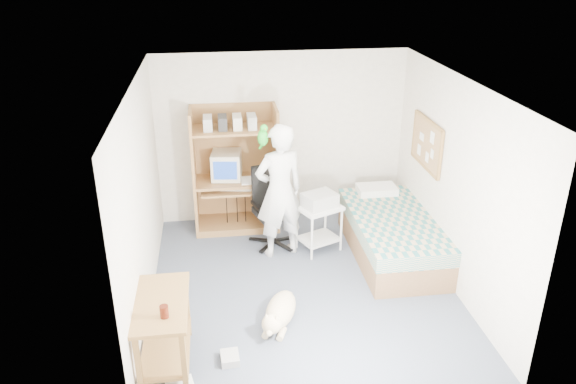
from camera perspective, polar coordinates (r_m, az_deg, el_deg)
The scene contains 20 objects.
floor at distance 6.96m, azimuth 1.47°, elevation -9.54°, with size 4.00×4.00×0.00m, color #475161.
wall_back at distance 8.21m, azimuth -0.66°, elevation 5.53°, with size 3.60×0.02×2.50m, color beige.
wall_right at distance 6.87m, azimuth 16.58°, elevation 0.73°, with size 0.02×4.00×2.50m, color beige.
wall_left at distance 6.35m, azimuth -14.67°, elevation -0.99°, with size 0.02×4.00×2.50m, color beige.
ceiling at distance 5.97m, azimuth 1.73°, elevation 10.94°, with size 3.60×4.00×0.02m, color white.
computer_hutch at distance 8.06m, azimuth -5.35°, elevation 1.81°, with size 1.20×0.63×1.80m.
bed at distance 7.62m, azimuth 10.48°, elevation -4.31°, with size 1.02×2.02×0.66m.
side_desk at distance 5.66m, azimuth -12.53°, elevation -12.94°, with size 0.50×1.00×0.75m.
corkboard at distance 7.56m, azimuth 13.91°, elevation 4.78°, with size 0.04×0.94×0.66m.
office_chair at distance 7.74m, azimuth -1.62°, elevation -2.56°, with size 0.62×0.62×1.09m.
person at distance 7.25m, azimuth -0.87°, elevation 0.07°, with size 0.66×0.43×1.81m, color silver.
parrot at distance 6.98m, azimuth -2.55°, elevation 5.68°, with size 0.13×0.23×0.37m.
dog at distance 6.27m, azimuth -0.87°, elevation -12.07°, with size 0.52×0.90×0.36m.
printer_cart at distance 7.55m, azimuth 3.17°, elevation -2.94°, with size 0.67×0.62×0.65m.
printer at distance 7.42m, azimuth 3.22°, elevation -0.81°, with size 0.42×0.32×0.18m, color #A7A7A2.
crt_monitor at distance 8.01m, azimuth -6.26°, elevation 2.73°, with size 0.46×0.48×0.39m.
keyboard at distance 7.97m, azimuth -5.26°, elevation 0.39°, with size 0.45×0.16×0.03m, color beige.
pencil_cup at distance 8.00m, azimuth -3.13°, elevation 1.69°, with size 0.08×0.08×0.12m, color gold.
drink_glass at distance 5.27m, azimuth -12.47°, elevation -11.78°, with size 0.08×0.08×0.12m, color #43150A.
floor_box_b at distance 5.89m, azimuth -5.92°, elevation -16.42°, with size 0.18×0.22×0.08m, color #A4A4A0.
Camera 1 is at (-0.96, -5.73, 3.83)m, focal length 35.00 mm.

